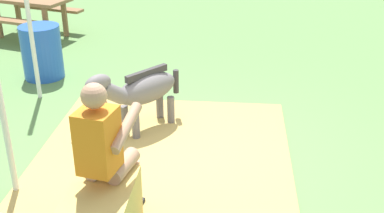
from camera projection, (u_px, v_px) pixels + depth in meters
The scene contains 8 objects.
ground_plane at pixel (179, 162), 5.25m from camera, with size 24.00×24.00×0.00m, color #608C4C.
hay_patch at pixel (165, 150), 5.47m from camera, with size 2.63×2.75×0.02m, color tan.
hay_bale at pixel (103, 213), 4.03m from camera, with size 0.72×0.52×0.52m, color tan.
person_seated at pixel (106, 148), 3.96m from camera, with size 0.71×0.50×1.40m.
pony_standing at pixel (141, 90), 5.68m from camera, with size 1.13×0.97×0.89m.
water_barrel at pixel (42, 52), 7.33m from camera, with size 0.59×0.59×0.80m, color blue.
tent_pole_right at pixel (28, 14), 6.31m from camera, with size 0.06×0.06×2.36m, color silver.
picnic_bench at pixel (30, 7), 9.16m from camera, with size 1.68×1.81×0.75m.
Camera 1 is at (-4.47, -0.56, 2.76)m, focal length 45.78 mm.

